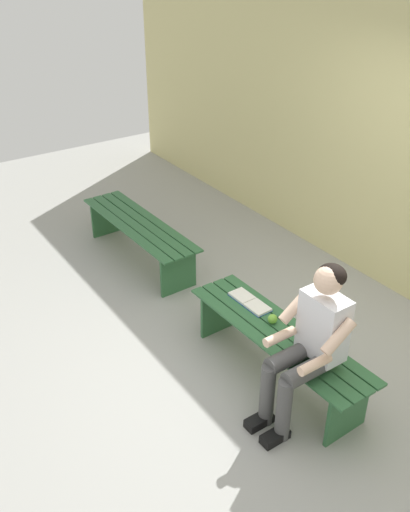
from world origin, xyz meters
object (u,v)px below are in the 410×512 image
(book_open, at_px, (250,302))
(apple, at_px, (273,319))
(bench_far, at_px, (139,232))
(bench_near, at_px, (277,342))
(person_seated, at_px, (310,341))

(book_open, bearing_deg, apple, 174.68)
(bench_far, xyz_separation_m, apple, (-2.16, -0.03, 0.15))
(bench_near, distance_m, person_seated, 0.56)
(apple, bearing_deg, person_seated, 165.93)
(person_seated, distance_m, apple, 0.59)
(bench_far, relative_size, person_seated, 1.41)
(book_open, bearing_deg, bench_far, 0.61)
(bench_near, bearing_deg, person_seated, 166.65)
(bench_far, xyz_separation_m, person_seated, (-2.70, 0.10, 0.35))
(bench_near, distance_m, book_open, 0.45)
(bench_far, relative_size, book_open, 4.29)
(apple, height_order, book_open, apple)
(bench_far, height_order, apple, apple)
(bench_far, height_order, person_seated, person_seated)
(person_seated, bearing_deg, apple, -14.07)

